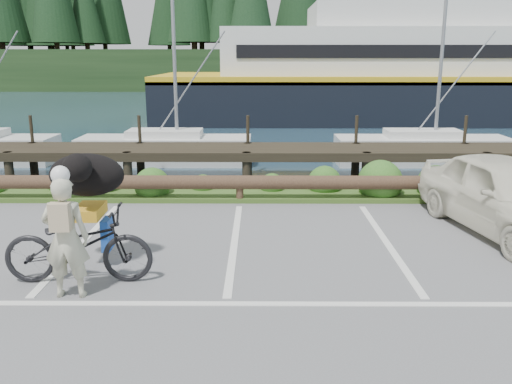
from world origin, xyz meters
TOP-DOWN VIEW (x-y plane):
  - ground at (0.00, 0.00)m, footprint 72.00×72.00m
  - harbor_backdrop at (0.39, 78.47)m, footprint 170.00×160.00m
  - vegetation_strip at (0.00, 5.30)m, footprint 34.00×1.60m
  - log_rail at (0.00, 4.60)m, footprint 32.00×0.30m
  - bicycle at (-2.10, 0.32)m, footprint 2.08×0.79m
  - cyclist at (-2.08, -0.16)m, footprint 0.61×0.41m
  - dog at (-2.12, 0.98)m, footprint 0.58×1.13m
  - parked_car at (4.84, 2.56)m, footprint 2.37×4.34m

SIDE VIEW (x-z plane):
  - harbor_backdrop at x=0.39m, z-range -15.00..15.00m
  - ground at x=0.00m, z-range 0.00..0.00m
  - log_rail at x=0.00m, z-range -0.30..0.30m
  - vegetation_strip at x=0.00m, z-range 0.00..0.10m
  - bicycle at x=-2.10m, z-range 0.00..1.08m
  - parked_car at x=4.84m, z-range 0.00..1.40m
  - cyclist at x=-2.08m, z-range 0.00..1.62m
  - dog at x=-2.12m, z-range 1.08..1.72m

